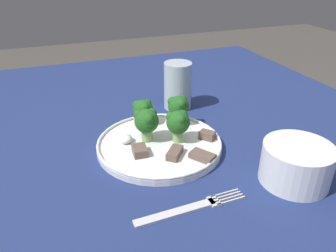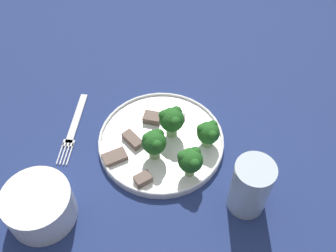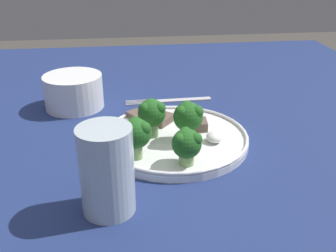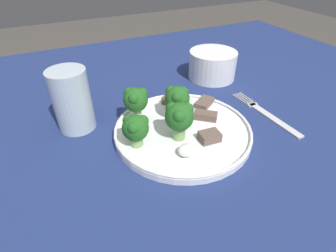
{
  "view_description": "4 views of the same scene",
  "coord_description": "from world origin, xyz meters",
  "views": [
    {
      "loc": [
        0.53,
        -0.19,
        1.09
      ],
      "look_at": [
        -0.03,
        0.02,
        0.77
      ],
      "focal_mm": 35.0,
      "sensor_mm": 36.0,
      "label": 1
    },
    {
      "loc": [
        -0.1,
        0.46,
        1.39
      ],
      "look_at": [
        -0.03,
        -0.01,
        0.77
      ],
      "focal_mm": 42.0,
      "sensor_mm": 36.0,
      "label": 2
    },
    {
      "loc": [
        -0.62,
        0.08,
        1.05
      ],
      "look_at": [
        -0.01,
        0.01,
        0.76
      ],
      "focal_mm": 42.0,
      "sensor_mm": 36.0,
      "label": 3
    },
    {
      "loc": [
        -0.21,
        -0.34,
        1.03
      ],
      "look_at": [
        -0.05,
        0.01,
        0.75
      ],
      "focal_mm": 28.0,
      "sensor_mm": 36.0,
      "label": 4
    }
  ],
  "objects": [
    {
      "name": "fork",
      "position": [
        0.17,
        -0.01,
        0.73
      ],
      "size": [
        0.03,
        0.19,
        0.0
      ],
      "color": "silver",
      "rests_on": "table"
    },
    {
      "name": "meat_slice_edge_slice",
      "position": [
        0.04,
        0.01,
        0.75
      ],
      "size": [
        0.05,
        0.05,
        0.01
      ],
      "color": "brown",
      "rests_on": "dinner_plate"
    },
    {
      "name": "broccoli_floret_center_left",
      "position": [
        -0.01,
        0.04,
        0.78
      ],
      "size": [
        0.05,
        0.05,
        0.07
      ],
      "color": "#7FA866",
      "rests_on": "dinner_plate"
    },
    {
      "name": "broccoli_floret_back_left",
      "position": [
        -0.08,
        0.07,
        0.78
      ],
      "size": [
        0.05,
        0.05,
        0.07
      ],
      "color": "#7FA866",
      "rests_on": "dinner_plate"
    },
    {
      "name": "meat_slice_rear_slice",
      "position": [
        0.0,
        0.1,
        0.75
      ],
      "size": [
        0.04,
        0.04,
        0.02
      ],
      "color": "brown",
      "rests_on": "dinner_plate"
    },
    {
      "name": "table",
      "position": [
        0.0,
        0.0,
        0.65
      ],
      "size": [
        1.36,
        1.19,
        0.73
      ],
      "color": "navy",
      "rests_on": "ground_plane"
    },
    {
      "name": "meat_slice_middle_slice",
      "position": [
        0.01,
        -0.05,
        0.75
      ],
      "size": [
        0.04,
        0.03,
        0.02
      ],
      "color": "brown",
      "rests_on": "dinner_plate"
    },
    {
      "name": "drinking_glass",
      "position": [
        -0.19,
        0.11,
        0.78
      ],
      "size": [
        0.07,
        0.07,
        0.12
      ],
      "color": "#B2C1CC",
      "rests_on": "table"
    },
    {
      "name": "broccoli_floret_near_rim_left",
      "position": [
        -0.11,
        -0.01,
        0.77
      ],
      "size": [
        0.05,
        0.05,
        0.06
      ],
      "color": "#7FA866",
      "rests_on": "dinner_plate"
    },
    {
      "name": "cream_bowl",
      "position": [
        0.17,
        0.19,
        0.76
      ],
      "size": [
        0.12,
        0.12,
        0.07
      ],
      "color": "white",
      "rests_on": "table"
    },
    {
      "name": "sauce_dollop",
      "position": [
        -0.05,
        -0.06,
        0.75
      ],
      "size": [
        0.03,
        0.03,
        0.02
      ],
      "color": "white",
      "rests_on": "dinner_plate"
    },
    {
      "name": "dinner_plate",
      "position": [
        -0.02,
        0.0,
        0.74
      ],
      "size": [
        0.26,
        0.26,
        0.02
      ],
      "color": "white",
      "rests_on": "table"
    },
    {
      "name": "meat_slice_front_slice",
      "position": [
        0.06,
        0.06,
        0.75
      ],
      "size": [
        0.05,
        0.05,
        0.01
      ],
      "color": "brown",
      "rests_on": "dinner_plate"
    },
    {
      "name": "broccoli_floret_front_left",
      "position": [
        -0.04,
        -0.02,
        0.78
      ],
      "size": [
        0.05,
        0.05,
        0.07
      ],
      "color": "#7FA866",
      "rests_on": "dinner_plate"
    }
  ]
}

